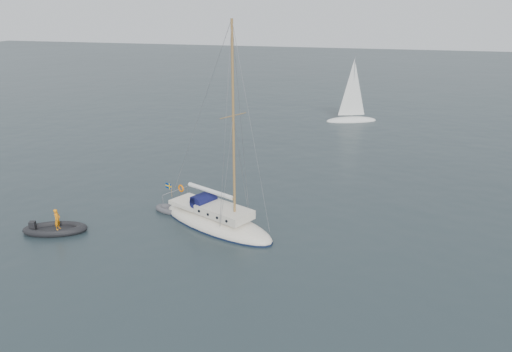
# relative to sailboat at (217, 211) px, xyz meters

# --- Properties ---
(ground) EXTENTS (300.00, 300.00, 0.00)m
(ground) POSITION_rel_sailboat_xyz_m (3.28, -0.01, -1.08)
(ground) COLOR black
(ground) RESTS_ON ground
(sailboat) EXTENTS (10.07, 3.01, 14.34)m
(sailboat) POSITION_rel_sailboat_xyz_m (0.00, 0.00, 0.00)
(sailboat) COLOR white
(sailboat) RESTS_ON ground
(dinghy) EXTENTS (2.84, 1.28, 0.41)m
(dinghy) POSITION_rel_sailboat_xyz_m (-4.01, 1.39, -0.91)
(dinghy) COLOR #48484D
(dinghy) RESTS_ON ground
(rib) EXTENTS (4.24, 1.93, 1.67)m
(rib) POSITION_rel_sailboat_xyz_m (-10.11, -3.88, -0.82)
(rib) COLOR black
(rib) RESTS_ON ground
(distant_yacht_c) EXTENTS (6.65, 3.55, 8.82)m
(distant_yacht_c) POSITION_rel_sailboat_xyz_m (5.75, 35.32, 2.68)
(distant_yacht_c) COLOR silver
(distant_yacht_c) RESTS_ON ground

